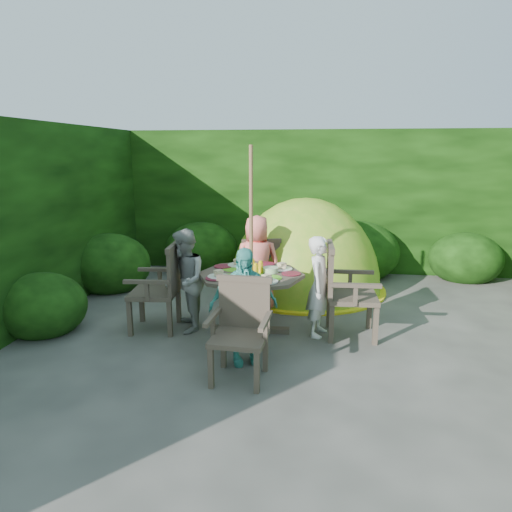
# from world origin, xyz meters

# --- Properties ---
(ground) EXTENTS (60.00, 60.00, 0.00)m
(ground) POSITION_xyz_m (0.00, 0.00, 0.00)
(ground) COLOR #403E39
(ground) RESTS_ON ground
(hedge_enclosure) EXTENTS (9.00, 9.00, 2.50)m
(hedge_enclosure) POSITION_xyz_m (0.00, 1.33, 1.25)
(hedge_enclosure) COLOR black
(hedge_enclosure) RESTS_ON ground
(patio_table) EXTENTS (1.33, 1.33, 0.88)m
(patio_table) POSITION_xyz_m (-0.84, 0.52, 0.62)
(patio_table) COLOR #3B3127
(patio_table) RESTS_ON ground
(parasol_pole) EXTENTS (0.05, 0.05, 2.20)m
(parasol_pole) POSITION_xyz_m (-0.84, 0.52, 1.10)
(parasol_pole) COLOR brown
(parasol_pole) RESTS_ON ground
(garden_chair_right) EXTENTS (0.59, 0.66, 1.06)m
(garden_chair_right) POSITION_xyz_m (0.24, 0.57, 0.56)
(garden_chair_right) COLOR #3B3127
(garden_chair_right) RESTS_ON ground
(garden_chair_left) EXTENTS (0.60, 0.66, 1.02)m
(garden_chair_left) POSITION_xyz_m (-1.93, 0.46, 0.55)
(garden_chair_left) COLOR #3B3127
(garden_chair_left) RESTS_ON ground
(garden_chair_back) EXTENTS (0.66, 0.62, 0.92)m
(garden_chair_back) POSITION_xyz_m (-0.88, 1.61, 0.49)
(garden_chair_back) COLOR #3B3127
(garden_chair_back) RESTS_ON ground
(garden_chair_front) EXTENTS (0.58, 0.53, 0.92)m
(garden_chair_front) POSITION_xyz_m (-0.78, -0.58, 0.49)
(garden_chair_front) COLOR #3B3127
(garden_chair_front) RESTS_ON ground
(child_right) EXTENTS (0.37, 0.48, 1.19)m
(child_right) POSITION_xyz_m (-0.04, 0.56, 0.59)
(child_right) COLOR white
(child_right) RESTS_ON ground
(child_left) EXTENTS (0.65, 0.73, 1.24)m
(child_left) POSITION_xyz_m (-1.64, 0.47, 0.62)
(child_left) COLOR #959691
(child_left) RESTS_ON ground
(child_back) EXTENTS (0.71, 0.53, 1.31)m
(child_back) POSITION_xyz_m (-0.89, 1.31, 0.65)
(child_back) COLOR #FF7769
(child_back) RESTS_ON ground
(child_front) EXTENTS (0.77, 0.54, 1.21)m
(child_front) POSITION_xyz_m (-0.80, -0.28, 0.60)
(child_front) COLOR #4DB5AA
(child_front) RESTS_ON ground
(dome_tent) EXTENTS (2.90, 2.90, 2.88)m
(dome_tent) POSITION_xyz_m (-0.29, 2.38, 0.00)
(dome_tent) COLOR #70B222
(dome_tent) RESTS_ON ground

